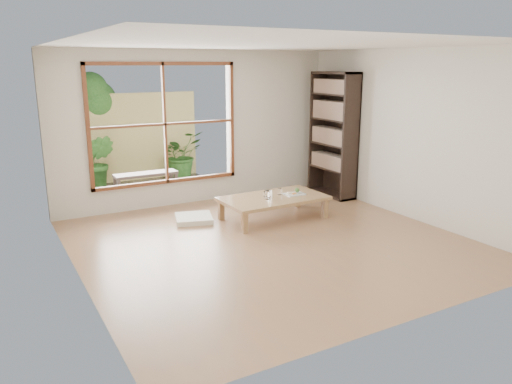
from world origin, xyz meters
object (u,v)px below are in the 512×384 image
bookshelf (333,135)px  food_tray (295,193)px  garden_bench (146,176)px  low_table (273,199)px

bookshelf → food_tray: (-1.34, -0.78, -0.74)m
food_tray → garden_bench: food_tray is taller
bookshelf → garden_bench: (-2.97, 1.79, -0.78)m
food_tray → garden_bench: size_ratio=0.27×
low_table → garden_bench: garden_bench is taller
garden_bench → bookshelf: bearing=-30.6°
low_table → garden_bench: 2.82m
food_tray → bookshelf: bearing=33.6°
food_tray → low_table: bearing=176.6°
bookshelf → food_tray: size_ratio=7.05×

